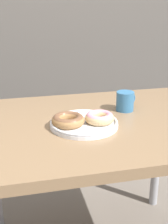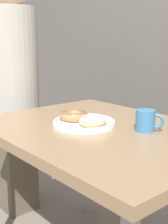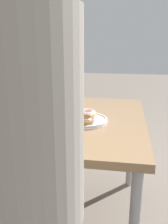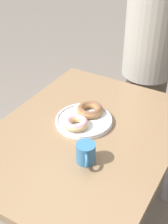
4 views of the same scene
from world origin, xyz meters
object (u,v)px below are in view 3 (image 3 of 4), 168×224
object	(u,v)px
coffee_mug	(69,104)
dining_table	(79,131)
donut_plate	(84,118)
person_figure	(29,182)

from	to	relation	value
coffee_mug	dining_table	bearing A→B (deg)	-147.90
coffee_mug	donut_plate	bearing A→B (deg)	-148.29
dining_table	coffee_mug	world-z (taller)	coffee_mug
person_figure	coffee_mug	bearing A→B (deg)	5.62
donut_plate	person_figure	distance (m)	0.74
dining_table	donut_plate	distance (m)	0.14
dining_table	person_figure	xyz separation A→B (m)	(-0.81, 0.00, 0.15)
person_figure	dining_table	bearing A→B (deg)	-0.21
donut_plate	coffee_mug	bearing A→B (deg)	31.71
donut_plate	dining_table	bearing A→B (deg)	30.86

